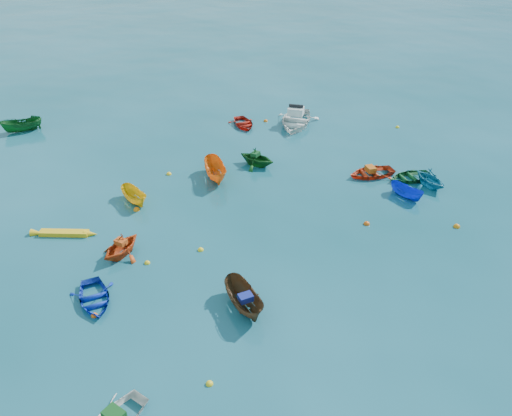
{
  "coord_description": "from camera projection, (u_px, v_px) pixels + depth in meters",
  "views": [
    {
      "loc": [
        -1.32,
        -19.37,
        15.67
      ],
      "look_at": [
        0.0,
        5.0,
        0.4
      ],
      "focal_mm": 35.0,
      "sensor_mm": 36.0,
      "label": 1
    }
  ],
  "objects": [
    {
      "name": "dinghy_orange_w",
      "position": [
        122.0,
        255.0,
        25.7
      ],
      "size": [
        3.06,
        3.17,
        1.28
      ],
      "primitive_type": "imported",
      "rotation": [
        0.0,
        0.0,
        -0.55
      ],
      "color": "#CA4113",
      "rests_on": "ground"
    },
    {
      "name": "tarp_orange_a",
      "position": [
        121.0,
        242.0,
        25.32
      ],
      "size": [
        0.71,
        0.67,
        0.28
      ],
      "primitive_type": "cube",
      "rotation": [
        0.0,
        0.0,
        -0.55
      ],
      "color": "#CA4714",
      "rests_on": "dinghy_orange_w"
    },
    {
      "name": "tarp_green_a",
      "position": [
        114.0,
        415.0,
        17.23
      ],
      "size": [
        0.9,
        0.87,
        0.35
      ],
      "primitive_type": "cube",
      "rotation": [
        0.0,
        0.0,
        -0.66
      ],
      "color": "#124B1A",
      "rests_on": "dinghy_white_near"
    },
    {
      "name": "buoy_or_e",
      "position": [
        266.0,
        121.0,
        40.94
      ],
      "size": [
        0.35,
        0.35,
        0.35
      ],
      "primitive_type": "sphere",
      "color": "orange",
      "rests_on": "ground"
    },
    {
      "name": "sampan_yellow_mid",
      "position": [
        135.0,
        202.0,
        30.11
      ],
      "size": [
        2.28,
        2.68,
        1.0
      ],
      "primitive_type": "imported",
      "rotation": [
        0.0,
        0.0,
        0.61
      ],
      "color": "gold",
      "rests_on": "ground"
    },
    {
      "name": "sampan_orange_n",
      "position": [
        216.0,
        179.0,
        32.63
      ],
      "size": [
        1.9,
        3.55,
        1.3
      ],
      "primitive_type": "imported",
      "rotation": [
        0.0,
        0.0,
        0.2
      ],
      "color": "orange",
      "rests_on": "ground"
    },
    {
      "name": "tarp_orange_b",
      "position": [
        370.0,
        169.0,
        32.71
      ],
      "size": [
        0.7,
        0.82,
        0.34
      ],
      "primitive_type": "cube",
      "rotation": [
        0.0,
        0.0,
        -1.32
      ],
      "color": "#BE5613",
      "rests_on": "dinghy_red_ne"
    },
    {
      "name": "buoy_ye_c",
      "position": [
        201.0,
        250.0,
        26.02
      ],
      "size": [
        0.31,
        0.31,
        0.31
      ],
      "primitive_type": "sphere",
      "color": "yellow",
      "rests_on": "ground"
    },
    {
      "name": "dinghy_red_far",
      "position": [
        244.0,
        126.0,
        40.15
      ],
      "size": [
        2.79,
        3.37,
        0.6
      ],
      "primitive_type": "imported",
      "rotation": [
        0.0,
        0.0,
        0.27
      ],
      "color": "red",
      "rests_on": "ground"
    },
    {
      "name": "buoy_or_b",
      "position": [
        457.0,
        227.0,
        27.85
      ],
      "size": [
        0.37,
        0.37,
        0.37
      ],
      "primitive_type": "sphere",
      "color": "orange",
      "rests_on": "ground"
    },
    {
      "name": "sampan_blue_far",
      "position": [
        406.0,
        197.0,
        30.63
      ],
      "size": [
        2.06,
        2.39,
        0.9
      ],
      "primitive_type": "imported",
      "rotation": [
        0.0,
        0.0,
        0.63
      ],
      "color": "#102FCD",
      "rests_on": "ground"
    },
    {
      "name": "buoy_ye_a",
      "position": [
        210.0,
        384.0,
        18.87
      ],
      "size": [
        0.29,
        0.29,
        0.29
      ],
      "primitive_type": "sphere",
      "color": "yellow",
      "rests_on": "ground"
    },
    {
      "name": "tarp_blue_a",
      "position": [
        246.0,
        298.0,
        21.86
      ],
      "size": [
        0.74,
        0.66,
        0.3
      ],
      "primitive_type": "cube",
      "rotation": [
        0.0,
        0.0,
        0.4
      ],
      "color": "navy",
      "rests_on": "sampan_brown_mid"
    },
    {
      "name": "buoy_ye_b",
      "position": [
        147.0,
        263.0,
        25.09
      ],
      "size": [
        0.3,
        0.3,
        0.3
      ],
      "primitive_type": "sphere",
      "color": "yellow",
      "rests_on": "ground"
    },
    {
      "name": "sampan_green_far",
      "position": [
        23.0,
        131.0,
        39.18
      ],
      "size": [
        3.28,
        2.21,
        1.19
      ],
      "primitive_type": "imported",
      "rotation": [
        0.0,
        0.0,
        -1.19
      ],
      "color": "#13551F",
      "rests_on": "ground"
    },
    {
      "name": "buoy_or_d",
      "position": [
        367.0,
        224.0,
        28.09
      ],
      "size": [
        0.36,
        0.36,
        0.36
      ],
      "primitive_type": "sphere",
      "color": "#E2510C",
      "rests_on": "ground"
    },
    {
      "name": "ground",
      "position": [
        261.0,
        268.0,
        24.77
      ],
      "size": [
        160.0,
        160.0,
        0.0
      ],
      "primitive_type": "plane",
      "color": "#0A444D",
      "rests_on": "ground"
    },
    {
      "name": "sampan_brown_mid",
      "position": [
        244.0,
        308.0,
        22.37
      ],
      "size": [
        2.24,
        3.26,
        1.18
      ],
      "primitive_type": "imported",
      "rotation": [
        0.0,
        0.0,
        0.4
      ],
      "color": "#4F331C",
      "rests_on": "ground"
    },
    {
      "name": "dinghy_cyan_se",
      "position": [
        429.0,
        186.0,
        31.8
      ],
      "size": [
        2.86,
        3.04,
        1.28
      ],
      "primitive_type": "imported",
      "rotation": [
        0.0,
        0.0,
        0.39
      ],
      "color": "teal",
      "rests_on": "ground"
    },
    {
      "name": "dinghy_green_n",
      "position": [
        257.0,
        165.0,
        34.26
      ],
      "size": [
        3.35,
        3.26,
        1.35
      ],
      "primitive_type": "imported",
      "rotation": [
        0.0,
        0.0,
        0.97
      ],
      "color": "#124D18",
      "rests_on": "ground"
    },
    {
      "name": "dinghy_blue_sw",
      "position": [
        95.0,
        301.0,
        22.73
      ],
      "size": [
        2.9,
        3.37,
        0.59
      ],
      "primitive_type": "imported",
      "rotation": [
        0.0,
        0.0,
        0.36
      ],
      "color": "#0D2AAC",
      "rests_on": "ground"
    },
    {
      "name": "buoy_or_c",
      "position": [
        137.0,
        210.0,
        29.33
      ],
      "size": [
        0.38,
        0.38,
        0.38
      ],
      "primitive_type": "sphere",
      "color": "orange",
      "rests_on": "ground"
    },
    {
      "name": "tarp_green_b",
      "position": [
        255.0,
        154.0,
        33.88
      ],
      "size": [
        0.7,
        0.73,
        0.28
      ],
      "primitive_type": "cube",
      "rotation": [
        0.0,
        0.0,
        0.97
      ],
      "color": "#12491F",
      "rests_on": "dinghy_green_n"
    },
    {
      "name": "buoy_ye_e",
      "position": [
        397.0,
        128.0,
        39.84
      ],
      "size": [
        0.32,
        0.32,
        0.32
      ],
      "primitive_type": "sphere",
      "color": "yellow",
      "rests_on": "ground"
    },
    {
      "name": "buoy_ye_d",
      "position": [
        169.0,
        174.0,
        33.12
      ],
      "size": [
        0.34,
        0.34,
        0.34
      ],
      "primitive_type": "sphere",
      "color": "yellow",
      "rests_on": "ground"
    },
    {
      "name": "kayak_yellow",
      "position": [
        65.0,
        235.0,
        27.2
      ],
      "size": [
        3.38,
        0.76,
        0.33
      ],
      "primitive_type": null,
      "rotation": [
        0.0,
        0.0,
        1.49
      ],
      "color": "#EEB015",
      "rests_on": "ground"
    },
    {
      "name": "motorboat_white",
      "position": [
        295.0,
        125.0,
        40.33
      ],
      "size": [
        4.78,
        5.69,
        1.61
      ],
      "primitive_type": "imported",
      "rotation": [
        0.0,
        0.0,
        -0.3
      ],
      "color": "white",
      "rests_on": "ground"
    },
    {
      "name": "buoy_or_a",
      "position": [
        94.0,
        316.0,
        21.94
      ],
      "size": [
        0.29,
        0.29,
        0.29
      ],
      "primitive_type": "sphere",
      "color": "#FE5A0D",
      "rests_on": "ground"
    },
    {
      "name": "dinghy_red_ne",
      "position": [
        371.0,
        175.0,
        33.0
      ],
      "size": [
        3.59,
        2.95,
        0.65
      ],
      "primitive_type": "imported",
      "rotation": [
        0.0,
        0.0,
        -1.32
      ],
      "color": "red",
      "rests_on": "ground"
    },
    {
      "name": "dinghy_green_e",
      "position": [
        409.0,
        179.0,
        32.53
      ],
      "size": [
        3.35,
        2.76,
        0.6
      ],
      "primitive_type": "imported",
      "rotation": [
        0.0,
        0.0,
        -1.31
      ],
      "color": "#135427",
      "rests_on": "ground"
    }
  ]
}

